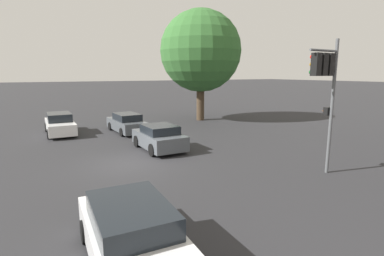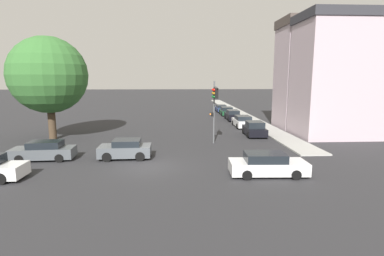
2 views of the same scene
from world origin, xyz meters
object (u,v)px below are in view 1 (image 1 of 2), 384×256
at_px(crossing_car_2, 133,237).
at_px(crossing_car_3, 127,123).
at_px(street_tree, 201,51).
at_px(crossing_car_0, 159,138).
at_px(traffic_signal, 325,78).
at_px(crossing_car_1, 60,124).

distance_m(crossing_car_2, crossing_car_3, 15.98).
bearing_deg(street_tree, crossing_car_3, -72.62).
height_order(crossing_car_0, crossing_car_3, crossing_car_0).
bearing_deg(traffic_signal, crossing_car_1, 29.15).
height_order(traffic_signal, crossing_car_2, traffic_signal).
xyz_separation_m(traffic_signal, crossing_car_1, (-14.85, -8.90, -3.41)).
height_order(crossing_car_0, crossing_car_1, crossing_car_1).
height_order(crossing_car_0, crossing_car_2, crossing_car_0).
relative_size(street_tree, traffic_signal, 1.74).
height_order(street_tree, crossing_car_2, street_tree).
bearing_deg(crossing_car_3, street_tree, -75.53).
bearing_deg(crossing_car_3, traffic_signal, -164.09).
distance_m(traffic_signal, crossing_car_2, 9.78).
height_order(street_tree, crossing_car_0, street_tree).
relative_size(crossing_car_1, crossing_car_3, 1.03).
bearing_deg(crossing_car_0, street_tree, -43.41).
bearing_deg(crossing_car_0, crossing_car_2, 153.13).
relative_size(street_tree, crossing_car_1, 2.14).
relative_size(traffic_signal, crossing_car_2, 1.19).
bearing_deg(crossing_car_2, traffic_signal, 106.08).
relative_size(crossing_car_1, crossing_car_2, 0.97).
bearing_deg(crossing_car_3, crossing_car_0, 178.39).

